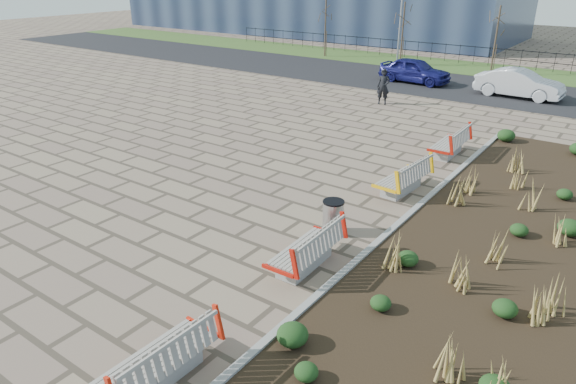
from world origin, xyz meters
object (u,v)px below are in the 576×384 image
Objects in this scene: bench_c at (402,176)px; lamp_west at (401,18)px; car_silver at (519,83)px; bench_a at (155,356)px; litter_bin at (333,217)px; pedestrian at (383,87)px; bench_d at (449,142)px; car_blue at (415,70)px; bench_b at (305,247)px.

bench_c is 0.35× the size of lamp_west.
car_silver is 0.70× the size of lamp_west.
litter_bin is (-0.32, 5.97, -0.08)m from bench_a.
car_silver is (4.99, 5.23, -0.13)m from pedestrian.
bench_a and bench_d have the same top height.
pedestrian is 7.23m from car_silver.
bench_a is at bearing -86.97° from litter_bin.
pedestrian is at bearing 107.38° from bench_a.
car_blue is at bearing 79.17° from pedestrian.
litter_bin is at bearing -93.01° from bench_d.
car_blue is at bearing 117.72° from bench_d.
bench_a is at bearing -85.25° from bench_c.
car_silver reaches higher than bench_a.
lamp_west reaches higher than bench_a.
pedestrian is at bearing 133.21° from bench_d.
bench_a is 30.18m from lamp_west.
pedestrian is at bearing 110.89° from litter_bin.
car_blue is at bearing -55.14° from lamp_west.
car_blue is (-5.89, 20.01, 0.21)m from bench_b.
litter_bin is 0.50× the size of pedestrian.
car_silver reaches higher than litter_bin.
lamp_west reaches higher than bench_b.
bench_c is 3.93m from bench_d.
lamp_west is (-9.00, 15.42, 2.54)m from bench_d.
car_blue is at bearing 104.93° from bench_b.
car_blue is 5.92m from lamp_west.
pedestrian reaches higher than car_silver.
bench_c is 21.49m from lamp_west.
car_blue is 0.96× the size of car_silver.
bench_a is 0.52× the size of car_blue.
bench_b is at bearing -79.71° from litter_bin.
bench_a is at bearing -91.47° from bench_b.
car_blue reaches higher than bench_d.
bench_c is 2.48× the size of litter_bin.
bench_a is at bearing -90.54° from bench_d.
bench_c and bench_d have the same top height.
lamp_west is at bearing 119.73° from bench_d.
bench_a is at bearing -72.59° from lamp_west.
litter_bin is at bearing -87.37° from pedestrian.
bench_a is 0.50× the size of car_silver.
bench_c is 1.25× the size of pedestrian.
bench_a is at bearing -176.92° from car_silver.
bench_b is (0.00, 4.23, 0.00)m from bench_a.
lamp_west reaches higher than litter_bin.
bench_d is 0.50× the size of car_silver.
bench_a is 5.97m from litter_bin.
bench_b reaches higher than litter_bin.
car_blue reaches higher than litter_bin.
bench_d is 7.48m from pedestrian.
lamp_west is (-3.84, 10.03, 2.20)m from pedestrian.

